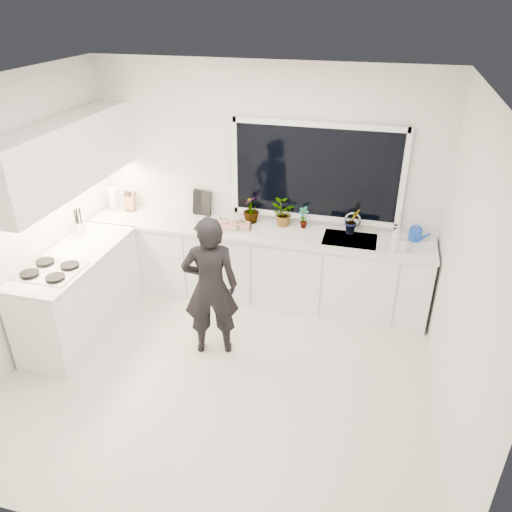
# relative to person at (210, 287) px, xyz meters

# --- Properties ---
(floor) EXTENTS (4.00, 3.50, 0.02)m
(floor) POSITION_rel_person_xyz_m (0.19, -0.37, -0.76)
(floor) COLOR beige
(floor) RESTS_ON ground
(wall_back) EXTENTS (4.00, 0.02, 2.70)m
(wall_back) POSITION_rel_person_xyz_m (0.19, 1.39, 0.60)
(wall_back) COLOR white
(wall_back) RESTS_ON ground
(wall_left) EXTENTS (0.02, 3.50, 2.70)m
(wall_left) POSITION_rel_person_xyz_m (-1.82, -0.37, 0.60)
(wall_left) COLOR white
(wall_left) RESTS_ON ground
(wall_right) EXTENTS (0.02, 3.50, 2.70)m
(wall_right) POSITION_rel_person_xyz_m (2.20, -0.37, 0.60)
(wall_right) COLOR white
(wall_right) RESTS_ON ground
(ceiling) EXTENTS (4.00, 3.50, 0.02)m
(ceiling) POSITION_rel_person_xyz_m (0.19, -0.37, 1.96)
(ceiling) COLOR white
(ceiling) RESTS_ON wall_back
(window) EXTENTS (1.80, 0.02, 1.00)m
(window) POSITION_rel_person_xyz_m (0.79, 1.35, 0.80)
(window) COLOR black
(window) RESTS_ON wall_back
(base_cabinets_back) EXTENTS (3.92, 0.58, 0.88)m
(base_cabinets_back) POSITION_rel_person_xyz_m (0.19, 1.08, -0.31)
(base_cabinets_back) COLOR white
(base_cabinets_back) RESTS_ON floor
(base_cabinets_left) EXTENTS (0.58, 1.60, 0.88)m
(base_cabinets_left) POSITION_rel_person_xyz_m (-1.48, -0.02, -0.31)
(base_cabinets_left) COLOR white
(base_cabinets_left) RESTS_ON floor
(countertop_back) EXTENTS (3.94, 0.62, 0.04)m
(countertop_back) POSITION_rel_person_xyz_m (0.19, 1.07, 0.15)
(countertop_back) COLOR silver
(countertop_back) RESTS_ON base_cabinets_back
(countertop_left) EXTENTS (0.62, 1.60, 0.04)m
(countertop_left) POSITION_rel_person_xyz_m (-1.48, -0.02, 0.15)
(countertop_left) COLOR silver
(countertop_left) RESTS_ON base_cabinets_left
(upper_cabinets) EXTENTS (0.34, 2.10, 0.70)m
(upper_cabinets) POSITION_rel_person_xyz_m (-1.60, 0.33, 1.10)
(upper_cabinets) COLOR white
(upper_cabinets) RESTS_ON wall_left
(sink) EXTENTS (0.58, 0.42, 0.14)m
(sink) POSITION_rel_person_xyz_m (1.24, 1.08, 0.12)
(sink) COLOR silver
(sink) RESTS_ON countertop_back
(faucet) EXTENTS (0.03, 0.03, 0.22)m
(faucet) POSITION_rel_person_xyz_m (1.24, 1.28, 0.28)
(faucet) COLOR silver
(faucet) RESTS_ON countertop_back
(stovetop) EXTENTS (0.56, 0.48, 0.03)m
(stovetop) POSITION_rel_person_xyz_m (-1.50, -0.37, 0.18)
(stovetop) COLOR black
(stovetop) RESTS_ON countertop_left
(person) EXTENTS (0.64, 0.51, 1.51)m
(person) POSITION_rel_person_xyz_m (0.00, 0.00, 0.00)
(person) COLOR black
(person) RESTS_ON floor
(pizza_tray) EXTENTS (0.51, 0.42, 0.03)m
(pizza_tray) POSITION_rel_person_xyz_m (-0.10, 1.05, 0.18)
(pizza_tray) COLOR silver
(pizza_tray) RESTS_ON countertop_back
(pizza) EXTENTS (0.46, 0.37, 0.01)m
(pizza) POSITION_rel_person_xyz_m (-0.10, 1.05, 0.20)
(pizza) COLOR #B93518
(pizza) RESTS_ON pizza_tray
(watering_can) EXTENTS (0.16, 0.16, 0.13)m
(watering_can) POSITION_rel_person_xyz_m (1.92, 1.24, 0.23)
(watering_can) COLOR blue
(watering_can) RESTS_ON countertop_back
(paper_towel_roll) EXTENTS (0.14, 0.14, 0.26)m
(paper_towel_roll) POSITION_rel_person_xyz_m (-1.66, 1.18, 0.30)
(paper_towel_roll) COLOR silver
(paper_towel_roll) RESTS_ON countertop_back
(knife_block) EXTENTS (0.14, 0.11, 0.22)m
(knife_block) POSITION_rel_person_xyz_m (-1.46, 1.22, 0.28)
(knife_block) COLOR #A5794C
(knife_block) RESTS_ON countertop_back
(utensil_crock) EXTENTS (0.17, 0.17, 0.16)m
(utensil_crock) POSITION_rel_person_xyz_m (-1.66, 0.43, 0.25)
(utensil_crock) COLOR silver
(utensil_crock) RESTS_ON countertop_left
(picture_frame_large) EXTENTS (0.22, 0.04, 0.28)m
(picture_frame_large) POSITION_rel_person_xyz_m (-0.56, 1.32, 0.31)
(picture_frame_large) COLOR black
(picture_frame_large) RESTS_ON countertop_back
(picture_frame_small) EXTENTS (0.25, 0.08, 0.30)m
(picture_frame_small) POSITION_rel_person_xyz_m (-0.56, 1.32, 0.32)
(picture_frame_small) COLOR black
(picture_frame_small) RESTS_ON countertop_back
(herb_plants) EXTENTS (1.37, 0.27, 0.32)m
(herb_plants) POSITION_rel_person_xyz_m (0.49, 1.24, 0.32)
(herb_plants) COLOR #26662D
(herb_plants) RESTS_ON countertop_back
(soap_bottles) EXTENTS (0.19, 0.14, 0.28)m
(soap_bottles) POSITION_rel_person_xyz_m (1.74, 0.93, 0.29)
(soap_bottles) COLOR #D8BF66
(soap_bottles) RESTS_ON countertop_back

